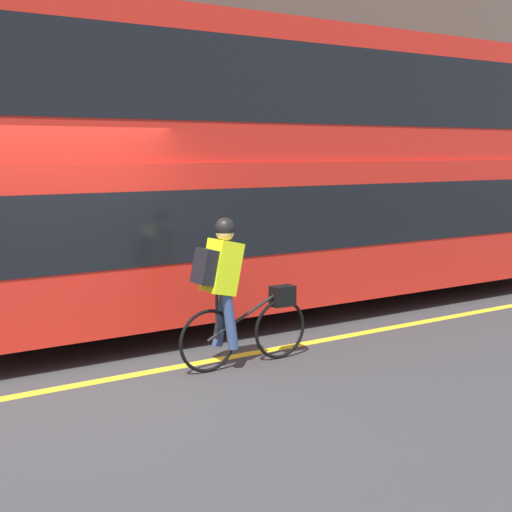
# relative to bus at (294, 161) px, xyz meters

# --- Properties ---
(ground_plane) EXTENTS (80.00, 80.00, 0.00)m
(ground_plane) POSITION_rel_bus_xyz_m (-3.80, -1.65, -2.12)
(ground_plane) COLOR #38383A
(road_center_line) EXTENTS (50.00, 0.14, 0.01)m
(road_center_line) POSITION_rel_bus_xyz_m (-3.80, -1.72, -2.12)
(road_center_line) COLOR yellow
(road_center_line) RESTS_ON ground_plane
(bus) EXTENTS (10.63, 2.54, 3.84)m
(bus) POSITION_rel_bus_xyz_m (0.00, 0.00, 0.00)
(bus) COLOR black
(bus) RESTS_ON ground_plane
(cyclist_on_bike) EXTENTS (1.56, 0.32, 1.59)m
(cyclist_on_bike) POSITION_rel_bus_xyz_m (-2.29, -2.05, -1.26)
(cyclist_on_bike) COLOR black
(cyclist_on_bike) RESTS_ON ground_plane
(street_sign_post) EXTENTS (0.36, 0.09, 2.75)m
(street_sign_post) POSITION_rel_bus_xyz_m (3.02, 3.86, -0.47)
(street_sign_post) COLOR #59595B
(street_sign_post) RESTS_ON sidewalk_curb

